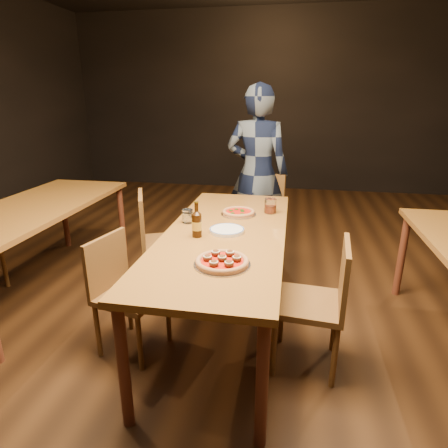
% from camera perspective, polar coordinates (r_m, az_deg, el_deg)
% --- Properties ---
extents(ground, '(9.00, 9.00, 0.00)m').
position_cam_1_polar(ground, '(2.87, 0.19, -15.34)').
color(ground, black).
extents(room_shell, '(9.00, 9.00, 9.00)m').
position_cam_1_polar(room_shell, '(2.38, 0.24, 24.70)').
color(room_shell, black).
rests_on(room_shell, ground).
extents(table_main, '(0.80, 2.00, 0.75)m').
position_cam_1_polar(table_main, '(2.55, 0.20, -2.65)').
color(table_main, brown).
rests_on(table_main, ground).
extents(table_left, '(0.80, 2.00, 0.75)m').
position_cam_1_polar(table_left, '(3.51, -27.32, 1.26)').
color(table_left, brown).
rests_on(table_left, ground).
extents(chair_main_nw, '(0.46, 0.46, 0.82)m').
position_cam_1_polar(chair_main_nw, '(2.52, -13.92, -10.33)').
color(chair_main_nw, brown).
rests_on(chair_main_nw, ground).
extents(chair_main_sw, '(0.57, 0.57, 0.93)m').
position_cam_1_polar(chair_main_sw, '(3.14, -8.43, -2.79)').
color(chair_main_sw, brown).
rests_on(chair_main_sw, ground).
extents(chair_main_e, '(0.44, 0.44, 0.87)m').
position_cam_1_polar(chair_main_e, '(2.37, 12.72, -11.55)').
color(chair_main_e, brown).
rests_on(chair_main_e, ground).
extents(chair_end, '(0.52, 0.52, 0.91)m').
position_cam_1_polar(chair_end, '(3.77, 5.10, 0.96)').
color(chair_end, brown).
rests_on(chair_end, ground).
extents(pizza_meatball, '(0.31, 0.31, 0.06)m').
position_cam_1_polar(pizza_meatball, '(2.03, -0.29, -5.69)').
color(pizza_meatball, '#B7B7BF').
rests_on(pizza_meatball, table_main).
extents(pizza_margherita, '(0.27, 0.27, 0.04)m').
position_cam_1_polar(pizza_margherita, '(2.88, 2.23, 1.79)').
color(pizza_margherita, '#B7B7BF').
rests_on(pizza_margherita, table_main).
extents(plate_stack, '(0.23, 0.23, 0.02)m').
position_cam_1_polar(plate_stack, '(2.51, 0.44, -0.95)').
color(plate_stack, white).
rests_on(plate_stack, table_main).
extents(beer_bottle, '(0.06, 0.06, 0.23)m').
position_cam_1_polar(beer_bottle, '(2.41, -4.16, -0.09)').
color(beer_bottle, black).
rests_on(beer_bottle, table_main).
extents(water_glass, '(0.08, 0.08, 0.10)m').
position_cam_1_polar(water_glass, '(2.70, -5.58, 1.21)').
color(water_glass, white).
rests_on(water_glass, table_main).
extents(amber_glass, '(0.09, 0.09, 0.11)m').
position_cam_1_polar(amber_glass, '(2.93, 7.08, 2.77)').
color(amber_glass, maroon).
rests_on(amber_glass, table_main).
extents(diner, '(0.69, 0.50, 1.74)m').
position_cam_1_polar(diner, '(3.84, 5.06, 7.67)').
color(diner, black).
rests_on(diner, ground).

